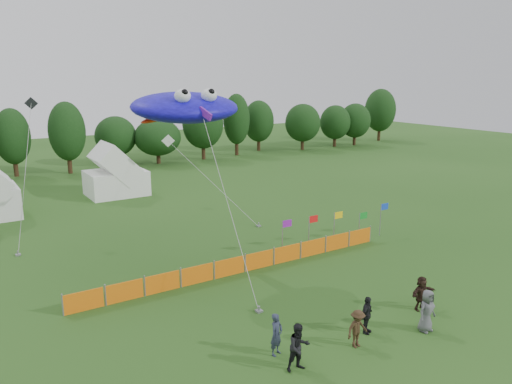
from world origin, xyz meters
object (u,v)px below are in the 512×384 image
spectator_a (276,334)px  stingray_kite (183,107)px  barrier_fence (245,264)px  spectator_b (299,347)px  spectator_e (427,311)px  spectator_c (357,329)px  spectator_f (421,293)px  spectator_d (367,315)px  tent_right (116,175)px

spectator_a → stingray_kite: bearing=62.2°
barrier_fence → spectator_b: 10.03m
spectator_e → spectator_b: bearing=170.9°
barrier_fence → spectator_c: (-0.28, -9.42, 0.32)m
barrier_fence → spectator_b: spectator_b is taller
spectator_f → spectator_e: bearing=-134.8°
spectator_a → spectator_c: bearing=-45.3°
spectator_d → spectator_e: spectator_e is taller
tent_right → stingray_kite: bearing=-96.0°
tent_right → spectator_a: tent_right is taller
spectator_b → stingray_kite: bearing=92.8°
tent_right → stingray_kite: stingray_kite is taller
spectator_a → spectator_b: spectator_b is taller
spectator_b → spectator_f: (8.03, 0.86, -0.12)m
spectator_a → spectator_c: 3.42m
barrier_fence → spectator_a: spectator_a is taller
spectator_b → stingray_kite: 14.49m
tent_right → spectator_b: size_ratio=2.79×
tent_right → stingray_kite: size_ratio=0.36×
spectator_a → stingray_kite: 13.46m
spectator_a → spectator_f: bearing=-25.9°
spectator_b → spectator_e: 6.58m
barrier_fence → spectator_f: size_ratio=11.87×
tent_right → spectator_e: 32.82m
spectator_a → spectator_f: spectator_a is taller
spectator_e → barrier_fence: bearing=104.2°
barrier_fence → spectator_a: bearing=-113.0°
tent_right → spectator_c: size_ratio=3.24×
spectator_b → spectator_e: (6.55, -0.64, 0.00)m
barrier_fence → spectator_d: size_ratio=11.76×
spectator_e → spectator_f: spectator_e is taller
spectator_d → spectator_f: 3.83m
spectator_e → spectator_f: 2.11m
spectator_b → spectator_f: bearing=13.3°
stingray_kite → spectator_d: bearing=-73.5°
spectator_b → spectator_e: bearing=1.6°
spectator_b → spectator_d: spectator_b is taller
spectator_c → spectator_f: (4.97, 0.84, 0.02)m
spectator_c → spectator_e: (3.49, -0.66, 0.14)m
barrier_fence → stingray_kite: 9.43m
spectator_f → stingray_kite: (-7.12, 10.95, 8.46)m
spectator_a → spectator_e: (6.64, -1.99, 0.07)m
spectator_f → stingray_kite: stingray_kite is taller
spectator_b → tent_right: bearing=91.8°
spectator_f → spectator_c: bearing=-170.6°
stingray_kite → spectator_c: bearing=-79.7°
tent_right → spectator_f: (5.01, -31.12, -1.06)m
barrier_fence → spectator_e: (3.21, -10.08, 0.46)m
spectator_c → stingray_kite: size_ratio=0.11×
spectator_b → stingray_kite: size_ratio=0.13×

